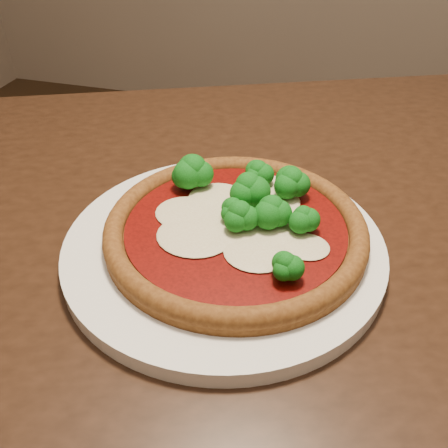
# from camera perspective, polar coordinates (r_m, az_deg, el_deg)

# --- Properties ---
(dining_table) EXTENTS (1.53, 1.29, 0.75)m
(dining_table) POSITION_cam_1_polar(r_m,az_deg,el_deg) (0.67, 3.21, -5.55)
(dining_table) COLOR black
(dining_table) RESTS_ON floor
(plate) EXTENTS (0.35, 0.35, 0.02)m
(plate) POSITION_cam_1_polar(r_m,az_deg,el_deg) (0.55, 0.00, -2.57)
(plate) COLOR white
(plate) RESTS_ON dining_table
(pizza) EXTENTS (0.29, 0.29, 0.06)m
(pizza) POSITION_cam_1_polar(r_m,az_deg,el_deg) (0.54, 1.50, 0.28)
(pizza) COLOR brown
(pizza) RESTS_ON plate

